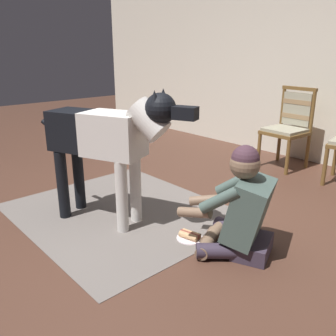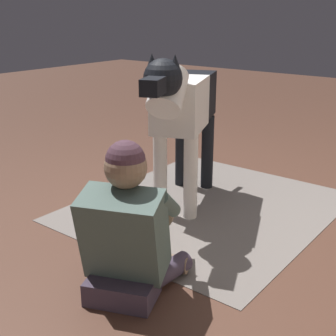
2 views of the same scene
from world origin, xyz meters
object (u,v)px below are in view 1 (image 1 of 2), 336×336
(dining_chair_left_of_pair, at_px, (290,124))
(hot_dog_on_plate, at_px, (190,236))
(large_dog, at_px, (108,138))
(person_sitting_on_floor, at_px, (241,210))

(dining_chair_left_of_pair, bearing_deg, hot_dog_on_plate, -77.65)
(large_dog, bearing_deg, hot_dog_on_plate, 22.39)
(dining_chair_left_of_pair, relative_size, hot_dog_on_plate, 4.73)
(large_dog, bearing_deg, dining_chair_left_of_pair, 85.87)
(dining_chair_left_of_pair, distance_m, hot_dog_on_plate, 2.35)
(dining_chair_left_of_pair, xyz_separation_m, large_dog, (-0.18, -2.52, 0.19))
(dining_chair_left_of_pair, relative_size, person_sitting_on_floor, 1.22)
(person_sitting_on_floor, bearing_deg, dining_chair_left_of_pair, 112.07)
(hot_dog_on_plate, bearing_deg, large_dog, -157.61)
(hot_dog_on_plate, bearing_deg, person_sitting_on_floor, 22.39)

